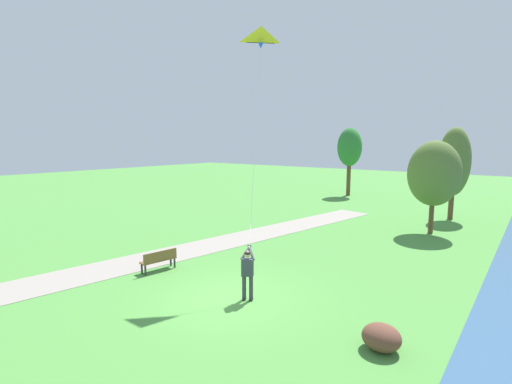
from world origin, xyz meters
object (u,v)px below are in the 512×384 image
(person_kite_flyer, at_px, (248,270))
(tree_behind_path, at_px, (454,162))
(tree_lakeside_near, at_px, (434,174))
(flying_kite, at_px, (261,39))
(lakeside_shrub, at_px, (381,337))
(tree_treeline_center, at_px, (350,148))
(park_bench_near_walkway, at_px, (159,259))

(person_kite_flyer, bearing_deg, tree_behind_path, 81.50)
(person_kite_flyer, bearing_deg, tree_lakeside_near, 78.92)
(flying_kite, bearing_deg, lakeside_shrub, -26.10)
(flying_kite, bearing_deg, tree_behind_path, 74.98)
(tree_treeline_center, distance_m, tree_lakeside_near, 15.61)
(person_kite_flyer, distance_m, flying_kite, 8.89)
(lakeside_shrub, bearing_deg, tree_lakeside_near, 97.95)
(tree_lakeside_near, bearing_deg, flying_kite, -110.89)
(tree_treeline_center, bearing_deg, person_kite_flyer, -73.40)
(tree_lakeside_near, distance_m, tree_behind_path, 5.17)
(tree_lakeside_near, relative_size, lakeside_shrub, 5.38)
(park_bench_near_walkway, relative_size, tree_lakeside_near, 0.29)
(person_kite_flyer, xyz_separation_m, flying_kite, (-1.52, 2.76, 8.31))
(person_kite_flyer, relative_size, lakeside_shrub, 1.81)
(flying_kite, distance_m, tree_behind_path, 17.63)
(park_bench_near_walkway, bearing_deg, lakeside_shrub, -1.44)
(person_kite_flyer, distance_m, tree_lakeside_near, 14.31)
(park_bench_near_walkway, height_order, lakeside_shrub, park_bench_near_walkway)
(person_kite_flyer, bearing_deg, park_bench_near_walkway, -179.55)
(person_kite_flyer, distance_m, park_bench_near_walkway, 4.75)
(tree_treeline_center, relative_size, lakeside_shrub, 6.66)
(park_bench_near_walkway, relative_size, lakeside_shrub, 1.54)
(person_kite_flyer, height_order, lakeside_shrub, person_kite_flyer)
(tree_behind_path, distance_m, lakeside_shrub, 19.67)
(flying_kite, xyz_separation_m, lakeside_shrub, (6.19, -3.03, -9.02))
(tree_behind_path, bearing_deg, flying_kite, -105.02)
(tree_treeline_center, height_order, lakeside_shrub, tree_treeline_center)
(tree_treeline_center, xyz_separation_m, lakeside_shrub, (12.27, -25.76, -4.43))
(flying_kite, relative_size, tree_lakeside_near, 1.48)
(person_kite_flyer, xyz_separation_m, tree_lakeside_near, (2.71, 13.83, 2.49))
(person_kite_flyer, height_order, tree_behind_path, tree_behind_path)
(tree_lakeside_near, distance_m, lakeside_shrub, 14.59)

